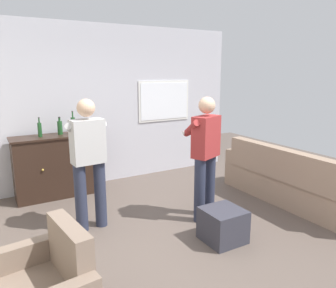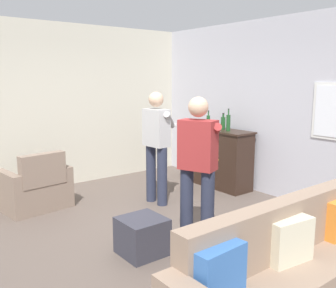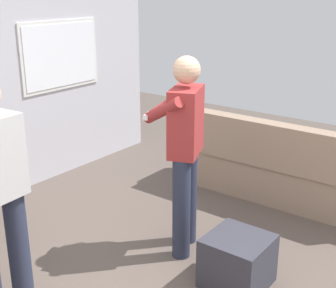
% 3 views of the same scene
% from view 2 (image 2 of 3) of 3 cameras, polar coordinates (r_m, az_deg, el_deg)
% --- Properties ---
extents(ground, '(10.40, 10.40, 0.00)m').
position_cam_2_polar(ground, '(4.66, -4.83, -13.74)').
color(ground, brown).
extents(wall_back_with_window, '(5.20, 0.15, 2.80)m').
position_cam_2_polar(wall_back_with_window, '(6.13, 16.51, 5.16)').
color(wall_back_with_window, silver).
rests_on(wall_back_with_window, ground).
extents(wall_side_left, '(0.12, 5.20, 2.80)m').
position_cam_2_polar(wall_side_left, '(6.68, -17.61, 5.47)').
color(wall_side_left, beige).
rests_on(wall_side_left, ground).
extents(couch, '(0.57, 2.43, 0.89)m').
position_cam_2_polar(couch, '(3.32, 18.32, -18.00)').
color(couch, gray).
rests_on(couch, ground).
extents(armchair, '(0.74, 0.95, 0.85)m').
position_cam_2_polar(armchair, '(5.76, -19.36, -6.57)').
color(armchair, '#7F6B5B').
rests_on(armchair, ground).
extents(sideboard_cabinet, '(1.35, 0.49, 1.01)m').
position_cam_2_polar(sideboard_cabinet, '(6.61, 7.42, -2.03)').
color(sideboard_cabinet, black).
rests_on(sideboard_cabinet, ground).
extents(bottle_wine_green, '(0.06, 0.06, 0.31)m').
position_cam_2_polar(bottle_wine_green, '(6.67, 6.15, 3.48)').
color(bottle_wine_green, '#1E4C23').
rests_on(bottle_wine_green, sideboard_cabinet).
extents(bottle_liquor_amber, '(0.07, 0.07, 0.37)m').
position_cam_2_polar(bottle_liquor_amber, '(6.29, 9.18, 3.25)').
color(bottle_liquor_amber, '#1E4C23').
rests_on(bottle_liquor_amber, sideboard_cabinet).
extents(bottle_spirits_clear, '(0.08, 0.08, 0.28)m').
position_cam_2_polar(bottle_spirits_clear, '(6.48, 8.40, 3.23)').
color(bottle_spirits_clear, '#1E4C23').
rests_on(bottle_spirits_clear, sideboard_cabinet).
extents(ottoman, '(0.46, 0.46, 0.40)m').
position_cam_2_polar(ottoman, '(4.15, -3.96, -13.81)').
color(ottoman, '#33333D').
rests_on(ottoman, ground).
extents(person_standing_left, '(0.56, 0.49, 1.68)m').
position_cam_2_polar(person_standing_left, '(5.56, -1.70, 0.29)').
color(person_standing_left, '#282D42').
rests_on(person_standing_left, ground).
extents(person_standing_right, '(0.52, 0.52, 1.68)m').
position_cam_2_polar(person_standing_right, '(4.16, 4.59, -3.07)').
color(person_standing_right, '#282D42').
rests_on(person_standing_right, ground).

